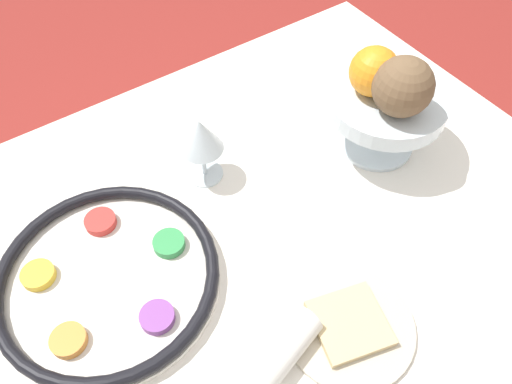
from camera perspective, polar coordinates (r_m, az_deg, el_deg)
ground_plane at (r=1.51m, az=-0.34°, el=-21.09°), size 8.00×8.00×0.00m
dining_table at (r=1.15m, az=-0.43°, el=-15.70°), size 1.17×0.89×0.76m
seder_plate at (r=0.79m, az=-16.60°, el=-9.34°), size 0.34×0.34×0.03m
wine_glass at (r=0.83m, az=-6.35°, el=6.26°), size 0.07×0.07×0.13m
fruit_stand at (r=0.90m, az=14.54°, el=9.38°), size 0.21×0.21×0.12m
orange_fruit at (r=0.86m, az=13.36°, el=13.26°), size 0.08×0.08×0.08m
coconut at (r=0.83m, az=16.45°, el=11.47°), size 0.10×0.10×0.10m
bread_plate at (r=0.75m, az=10.57°, el=-14.72°), size 0.19×0.19×0.02m
napkin_roll at (r=0.70m, az=2.25°, el=-18.63°), size 0.16×0.09×0.05m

